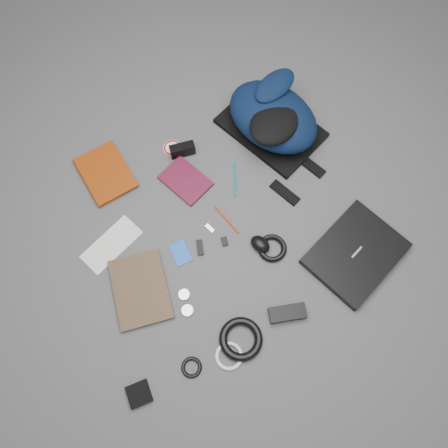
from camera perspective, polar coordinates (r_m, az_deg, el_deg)
name	(u,v)px	position (r m, az deg, el deg)	size (l,w,h in m)	color
ground	(224,226)	(1.75, 0.00, -0.23)	(4.00, 4.00, 0.00)	#4F4F51
backpack	(273,117)	(1.89, 6.40, 13.76)	(0.31, 0.46, 0.19)	black
laptop	(356,253)	(1.77, 16.80, -3.70)	(0.35, 0.28, 0.04)	black
textbook_red	(85,184)	(1.90, -17.67, 5.00)	(0.19, 0.25, 0.03)	#812C07
comic_book	(114,297)	(1.71, -14.17, -9.17)	(0.20, 0.28, 0.02)	#9D6C0B
envelope	(111,244)	(1.78, -14.48, -2.60)	(0.24, 0.11, 0.00)	white
dvd_case	(185,181)	(1.83, -5.05, 5.66)	(0.14, 0.20, 0.02)	#480E21
compact_camera	(182,150)	(1.88, -5.45, 9.62)	(0.11, 0.04, 0.06)	black
sticker_disc	(172,148)	(1.92, -6.76, 9.84)	(0.08, 0.08, 0.00)	white
pen_teal	(235,179)	(1.83, 1.44, 5.93)	(0.01, 0.01, 0.15)	#0E8078
pen_red	(226,219)	(1.76, 0.32, 0.63)	(0.01, 0.01, 0.15)	red
id_badge	(181,253)	(1.72, -5.69, -3.76)	(0.06, 0.10, 0.00)	blue
usb_black	(200,247)	(1.72, -3.16, -3.08)	(0.02, 0.06, 0.01)	black
usb_silver	(210,228)	(1.75, -1.88, -0.57)	(0.02, 0.04, 0.01)	silver
key_fob	(225,241)	(1.72, 0.08, -2.29)	(0.02, 0.04, 0.01)	black
mouse	(260,244)	(1.71, 4.75, -2.64)	(0.06, 0.08, 0.04)	black
headphone_left	(187,310)	(1.66, -4.81, -11.19)	(0.04, 0.04, 0.01)	#B4B5B7
headphone_right	(184,295)	(1.68, -5.24, -9.16)	(0.04, 0.04, 0.01)	silver
cable_coil	(272,248)	(1.72, 6.30, -3.15)	(0.12, 0.12, 0.02)	black
power_brick	(287,313)	(1.66, 8.27, -11.44)	(0.14, 0.06, 0.03)	black
power_cord_coil	(241,339)	(1.63, 2.22, -14.78)	(0.16, 0.16, 0.03)	black
pouch	(139,394)	(1.66, -11.04, -20.96)	(0.08, 0.08, 0.02)	black
earbud_coil	(192,367)	(1.64, -4.26, -18.17)	(0.07, 0.07, 0.01)	black
white_cable_coil	(229,356)	(1.64, 0.67, -16.85)	(0.10, 0.10, 0.01)	white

